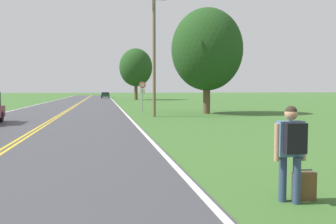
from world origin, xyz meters
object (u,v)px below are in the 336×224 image
(hitchhiker_person, at_px, (291,144))
(tree_mid_treeline, at_px, (207,50))
(tree_behind_sign, at_px, (136,67))
(car_dark_green_hatchback_mid_near, at_px, (105,95))
(suitcase, at_px, (304,186))
(traffic_sign, at_px, (143,89))

(hitchhiker_person, xyz_separation_m, tree_mid_treeline, (5.36, 23.21, 4.31))
(tree_behind_sign, bearing_deg, car_dark_green_hatchback_mid_near, 109.68)
(suitcase, distance_m, tree_behind_sign, 62.92)
(hitchhiker_person, distance_m, tree_behind_sign, 62.98)
(traffic_sign, distance_m, car_dark_green_hatchback_mid_near, 52.64)
(suitcase, relative_size, car_dark_green_hatchback_mid_near, 0.16)
(traffic_sign, bearing_deg, suitcase, -89.68)
(traffic_sign, bearing_deg, tree_mid_treeline, -28.42)
(tree_mid_treeline, bearing_deg, traffic_sign, 151.58)
(car_dark_green_hatchback_mid_near, bearing_deg, traffic_sign, 5.17)
(suitcase, relative_size, tree_behind_sign, 0.06)
(hitchhiker_person, bearing_deg, traffic_sign, 4.24)
(tree_mid_treeline, bearing_deg, hitchhiker_person, -103.01)
(hitchhiker_person, distance_m, tree_mid_treeline, 24.21)
(tree_behind_sign, height_order, car_dark_green_hatchback_mid_near, tree_behind_sign)
(car_dark_green_hatchback_mid_near, bearing_deg, tree_mid_treeline, 10.31)
(suitcase, bearing_deg, tree_mid_treeline, -7.57)
(hitchhiker_person, bearing_deg, suitcase, -65.71)
(car_dark_green_hatchback_mid_near, bearing_deg, hitchhiker_person, 4.01)
(hitchhiker_person, xyz_separation_m, suitcase, (0.35, 0.12, -0.83))
(tree_behind_sign, bearing_deg, traffic_sign, -94.43)
(hitchhiker_person, relative_size, tree_behind_sign, 0.18)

